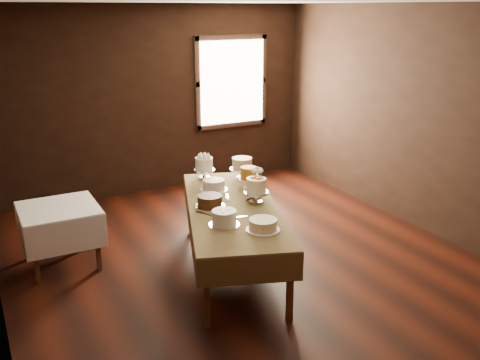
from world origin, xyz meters
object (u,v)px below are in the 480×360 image
(cake_swirl, at_px, (224,218))
(cake_server_e, at_px, (209,215))
(cake_chocolate, at_px, (210,201))
(flower_vase, at_px, (257,191))
(display_table, at_px, (233,211))
(side_table, at_px, (59,214))
(cake_speckled, at_px, (242,169))
(cake_meringue, at_px, (204,169))
(cake_server_c, at_px, (227,196))
(cake_cream, at_px, (263,225))
(cake_caramel, at_px, (248,179))
(cake_flowers, at_px, (256,191))
(cake_server_d, at_px, (257,197))
(cake_server_a, at_px, (241,217))
(cake_lattice, at_px, (214,186))

(cake_swirl, bearing_deg, cake_server_e, 94.35)
(cake_chocolate, height_order, flower_vase, flower_vase)
(display_table, bearing_deg, side_table, 149.35)
(side_table, distance_m, cake_speckled, 2.19)
(cake_meringue, bearing_deg, cake_server_c, -93.58)
(flower_vase, bearing_deg, cake_cream, -115.93)
(display_table, relative_size, cake_server_e, 10.61)
(cake_caramel, distance_m, cake_flowers, 0.44)
(cake_swirl, distance_m, cake_server_d, 0.87)
(cake_chocolate, bearing_deg, side_table, 148.28)
(display_table, xyz_separation_m, cake_cream, (-0.04, -0.71, 0.11))
(cake_cream, bearing_deg, cake_server_a, 92.95)
(cake_swirl, xyz_separation_m, flower_vase, (0.68, 0.56, -0.01))
(cake_speckled, bearing_deg, cake_server_c, -132.01)
(cake_speckled, bearing_deg, cake_swirl, -124.62)
(cake_chocolate, bearing_deg, cake_server_c, 32.91)
(cake_meringue, relative_size, cake_server_c, 1.15)
(cake_meringue, bearing_deg, cake_cream, -95.59)
(cake_flowers, relative_size, cake_server_c, 1.21)
(display_table, distance_m, cake_lattice, 0.56)
(cake_cream, xyz_separation_m, cake_server_d, (0.40, 0.83, -0.05))
(display_table, height_order, cake_speckled, cake_speckled)
(side_table, bearing_deg, cake_cream, -46.65)
(cake_swirl, xyz_separation_m, cake_server_e, (-0.02, 0.31, -0.07))
(cake_caramel, distance_m, cake_server_d, 0.31)
(side_table, xyz_separation_m, cake_speckled, (2.17, -0.17, 0.25))
(cake_meringue, height_order, cake_cream, cake_meringue)
(side_table, distance_m, cake_server_d, 2.17)
(cake_meringue, distance_m, cake_speckled, 0.47)
(cake_caramel, relative_size, cake_server_d, 1.16)
(cake_speckled, relative_size, flower_vase, 2.46)
(cake_swirl, bearing_deg, side_table, 133.31)
(cake_cream, bearing_deg, cake_server_e, 116.34)
(cake_server_c, relative_size, cake_server_d, 1.00)
(cake_meringue, height_order, cake_server_c, cake_meringue)
(cake_caramel, xyz_separation_m, cake_server_a, (-0.47, -0.72, -0.12))
(cake_flowers, height_order, cake_cream, cake_flowers)
(cake_speckled, bearing_deg, cake_server_e, -133.36)
(cake_flowers, bearing_deg, cake_caramel, 72.30)
(cake_cream, height_order, cake_server_e, cake_cream)
(cake_speckled, bearing_deg, cake_caramel, -107.90)
(cake_server_e, bearing_deg, cake_cream, -1.15)
(display_table, bearing_deg, flower_vase, 19.69)
(flower_vase, bearing_deg, side_table, 157.33)
(cake_swirl, height_order, cake_cream, cake_swirl)
(display_table, distance_m, cake_swirl, 0.55)
(cake_swirl, bearing_deg, cake_chocolate, 80.34)
(side_table, xyz_separation_m, cake_flowers, (1.90, -0.98, 0.25))
(side_table, height_order, cake_speckled, cake_speckled)
(cake_speckled, bearing_deg, display_table, -123.93)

